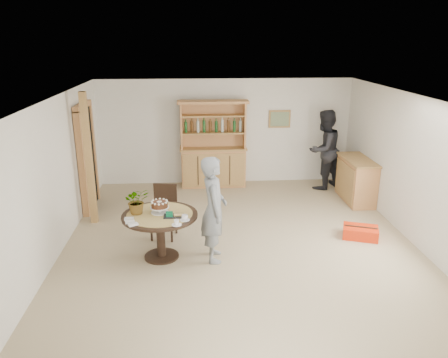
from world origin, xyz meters
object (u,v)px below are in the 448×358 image
dining_table (160,223)px  red_suitcase (360,232)px  dining_chair (164,207)px  hutch (213,158)px  adult_person (324,150)px  teen_boy (214,209)px  sideboard (356,180)px

dining_table → red_suitcase: 3.56m
dining_chair → red_suitcase: bearing=5.1°
hutch → dining_chair: (-1.00, -2.73, -0.15)m
adult_person → teen_boy: bearing=15.2°
dining_table → dining_chair: dining_chair is taller
adult_person → red_suitcase: bearing=53.1°
red_suitcase → dining_table: bearing=-152.6°
hutch → dining_chair: bearing=-110.1°
red_suitcase → dining_chair: bearing=-166.1°
hutch → dining_table: hutch is taller
dining_chair → teen_boy: (0.84, -0.93, 0.32)m
dining_chair → red_suitcase: size_ratio=1.35×
dining_chair → teen_boy: bearing=-37.2°
teen_boy → red_suitcase: (2.64, 0.58, -0.75)m
sideboard → red_suitcase: bearing=-107.1°
hutch → dining_chair: hutch is taller
sideboard → adult_person: 1.11m
sideboard → teen_boy: teen_boy is taller
hutch → adult_person: bearing=-7.9°
dining_chair → red_suitcase: 3.52m
dining_table → sideboard: bearing=29.7°
dining_chair → adult_person: size_ratio=0.51×
red_suitcase → teen_boy: bearing=-148.0°
dining_table → red_suitcase: (3.49, 0.48, -0.50)m
teen_boy → red_suitcase: 2.81m
teen_boy → sideboard: bearing=-53.8°
hutch → teen_boy: bearing=-92.6°
sideboard → dining_table: bearing=-150.3°
dining_table → dining_chair: bearing=89.0°
sideboard → adult_person: adult_person is taller
teen_boy → red_suitcase: size_ratio=2.44×
sideboard → red_suitcase: (-0.56, -1.84, -0.37)m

